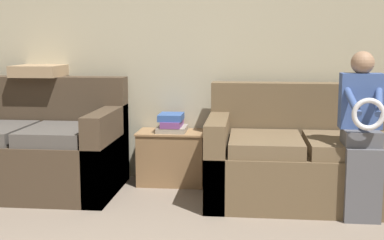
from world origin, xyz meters
name	(u,v)px	position (x,y,z in m)	size (l,w,h in m)	color
wall_back	(193,39)	(0.00, 2.87, 1.27)	(6.74, 0.06, 2.55)	#BCB293
couch_main	(339,160)	(1.23, 2.29, 0.32)	(2.10, 0.98, 0.91)	brown
couch_side	(34,151)	(-1.31, 2.31, 0.34)	(1.46, 0.94, 0.95)	#473828
child_left_seated	(362,128)	(1.31, 1.88, 0.65)	(0.30, 0.37, 1.19)	#56565B
side_shelf	(172,157)	(-0.17, 2.63, 0.24)	(0.60, 0.38, 0.47)	olive
book_stack	(172,123)	(-0.16, 2.62, 0.54)	(0.25, 0.32, 0.16)	gray
throw_pillow	(39,71)	(-1.36, 2.64, 1.00)	(0.41, 0.41, 0.10)	#A38460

